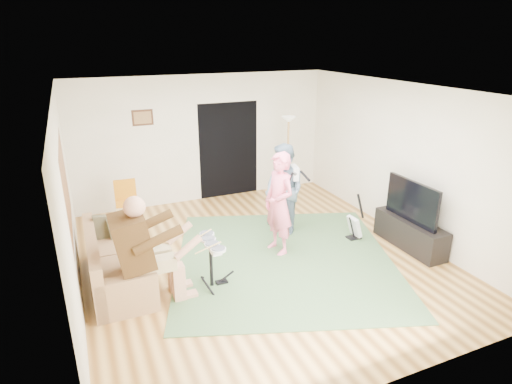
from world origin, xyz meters
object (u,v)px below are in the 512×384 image
guitarist (284,190)px  guitar_spare (355,226)px  television (412,201)px  tv_cabinet (410,233)px  torchiere_lamp (288,143)px  drum_kit (211,266)px  dining_chair (128,214)px  sofa (113,267)px  singer (279,204)px

guitarist → guitar_spare: 1.42m
television → tv_cabinet: bearing=0.0°
guitarist → torchiere_lamp: torchiere_lamp is taller
drum_kit → torchiere_lamp: torchiere_lamp is taller
tv_cabinet → dining_chair: bearing=149.4°
sofa → guitarist: guitarist is taller
torchiere_lamp → television: torchiere_lamp is taller
torchiere_lamp → guitarist: bearing=-119.5°
drum_kit → television: (3.45, -0.17, 0.52)m
singer → torchiere_lamp: torchiere_lamp is taller
drum_kit → television: bearing=-2.8°
television → torchiere_lamp: bearing=105.6°
singer → guitarist: 0.79m
dining_chair → television: (4.28, -2.57, 0.51)m
guitarist → guitar_spare: bearing=41.0°
drum_kit → guitarist: guitarist is taller
torchiere_lamp → dining_chair: torchiere_lamp is taller
sofa → guitar_spare: size_ratio=2.27×
dining_chair → guitarist: bearing=-20.8°
dining_chair → television: 5.02m
singer → dining_chair: 2.90m
singer → guitar_spare: size_ratio=2.02×
sofa → torchiere_lamp: 4.56m
drum_kit → sofa: bearing=153.2°
television → guitarist: bearing=139.6°
sofa → tv_cabinet: 4.86m
sofa → guitar_spare: 4.11m
drum_kit → guitarist: size_ratio=0.45×
singer → tv_cabinet: 2.35m
drum_kit → guitar_spare: (2.82, 0.46, -0.08)m
dining_chair → television: television is taller
singer → guitarist: size_ratio=1.04×
singer → television: (2.09, -0.75, -0.01)m
guitarist → tv_cabinet: (1.71, -1.41, -0.58)m
sofa → guitar_spare: guitar_spare is taller
guitar_spare → dining_chair: size_ratio=0.89×
tv_cabinet → guitarist: bearing=140.4°
television → sofa: bearing=170.2°
sofa → dining_chair: dining_chair is taller
sofa → drum_kit: size_ratio=2.59×
torchiere_lamp → television: bearing=-74.4°
sofa → drum_kit: (1.29, -0.65, 0.07)m
drum_kit → guitar_spare: 2.86m
sofa → tv_cabinet: (4.79, -0.82, -0.01)m
torchiere_lamp → dining_chair: bearing=-174.3°
guitarist → torchiere_lamp: size_ratio=0.90×
drum_kit → torchiere_lamp: size_ratio=0.41×
guitarist → dining_chair: (-2.62, 1.15, -0.48)m
guitarist → dining_chair: size_ratio=1.72×
guitar_spare → tv_cabinet: 0.93m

